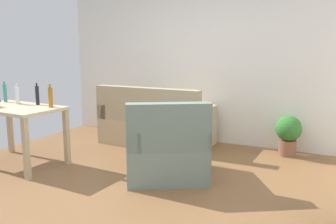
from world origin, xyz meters
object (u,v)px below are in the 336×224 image
desk (15,115)px  potted_plant (288,133)px  couch (155,125)px  armchair (166,151)px  bottle_dark (37,95)px  bottle_tall (5,93)px  bottle_amber (50,97)px  bottle_clear (17,95)px

desk → potted_plant: bearing=35.9°
couch → armchair: 1.47m
desk → bottle_dark: bearing=58.2°
potted_plant → bottle_tall: (-3.49, -1.75, 0.56)m
bottle_tall → bottle_amber: (0.89, -0.06, 0.00)m
potted_plant → bottle_dark: bearing=-149.0°
bottle_tall → bottle_clear: bottle_tall is taller
potted_plant → armchair: bearing=-126.2°
couch → bottle_clear: bottle_clear is taller
couch → desk: 2.03m
desk → armchair: size_ratio=1.02×
armchair → bottle_dark: size_ratio=4.24×
potted_plant → bottle_clear: bottle_clear is taller
bottle_amber → armchair: bearing=10.5°
bottle_clear → bottle_dark: (0.30, 0.06, 0.01)m
desk → bottle_amber: 0.54m
couch → bottle_dark: (-0.96, -1.43, 0.58)m
couch → armchair: same height
desk → bottle_clear: 0.32m
desk → bottle_clear: (-0.14, 0.17, 0.23)m
couch → desk: bearing=56.0°
bottle_dark → armchair: bearing=6.6°
potted_plant → desk: bearing=-147.2°
bottle_clear → bottle_amber: 0.60m
armchair → bottle_tall: bearing=-26.7°
armchair → bottle_tall: bottle_tall is taller
armchair → bottle_amber: size_ratio=4.19×
bottle_clear → bottle_tall: bearing=170.4°
couch → potted_plant: bearing=-170.8°
armchair → couch: bearing=-88.2°
desk → bottle_tall: bearing=156.5°
armchair → bottle_clear: bottle_clear is taller
potted_plant → bottle_dark: 3.42m
couch → bottle_clear: bearing=49.8°
couch → bottle_dark: 1.81m
desk → bottle_tall: 0.54m
armchair → bottle_tall: size_ratio=4.27×
armchair → bottle_dark: (-1.77, -0.21, 0.57)m
potted_plant → armchair: size_ratio=0.47×
potted_plant → bottle_tall: bottle_tall is taller
couch → armchair: size_ratio=1.40×
potted_plant → bottle_clear: 3.71m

